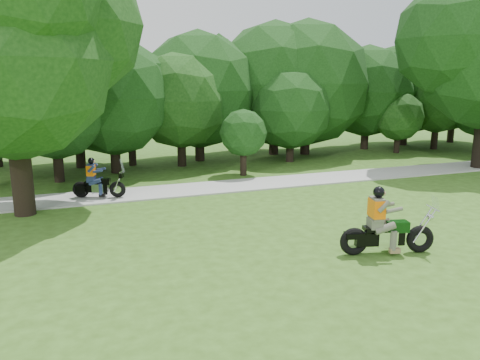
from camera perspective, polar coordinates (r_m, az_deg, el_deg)
ground at (r=14.27m, az=20.41°, el=-6.67°), size 100.00×100.00×0.00m
walkway at (r=20.70m, az=5.90°, el=-0.15°), size 60.00×2.20×0.06m
tree_line at (r=26.59m, az=0.74°, el=10.58°), size 40.12×10.61×7.90m
big_tree_west at (r=17.06m, az=-26.48°, el=15.44°), size 8.64×6.56×9.96m
chopper_motorcycle at (r=12.56m, az=17.06°, el=-5.77°), size 2.48×1.03×1.80m
touring_motorcycle at (r=18.35m, az=-17.21°, el=-0.37°), size 1.94×1.08×1.53m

